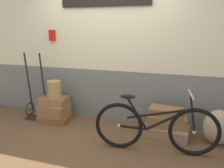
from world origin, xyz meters
TOP-DOWN VIEW (x-y plane):
  - ground at (0.00, 0.00)m, footprint 8.55×5.20m
  - station_building at (0.01, 0.85)m, footprint 6.55×0.74m
  - suitcase_0 at (-0.96, 0.38)m, footprint 0.60×0.47m
  - suitcase_1 at (-0.97, 0.38)m, footprint 0.55×0.42m
  - suitcase_2 at (-0.98, 0.42)m, footprint 0.52×0.38m
  - suitcase_3 at (1.11, 0.39)m, footprint 0.73×0.47m
  - suitcase_4 at (1.10, 0.40)m, footprint 0.63×0.38m
  - suitcase_5 at (1.08, 0.41)m, footprint 0.56×0.36m
  - wicker_basket at (-0.94, 0.40)m, footprint 0.25×0.25m
  - luggage_trolley at (-1.39, 0.45)m, footprint 0.41×0.35m
  - burlap_sack at (1.86, 0.36)m, footprint 0.44×0.37m
  - bicycle at (0.98, -0.14)m, footprint 1.73×0.46m

SIDE VIEW (x-z plane):
  - ground at x=0.00m, z-range -0.06..0.00m
  - suitcase_0 at x=-0.96m, z-range 0.00..0.11m
  - suitcase_3 at x=1.11m, z-range 0.00..0.16m
  - suitcase_1 at x=-0.97m, z-range 0.11..0.32m
  - suitcase_4 at x=1.10m, z-range 0.16..0.35m
  - burlap_sack at x=1.86m, z-range 0.00..0.54m
  - luggage_trolley at x=-1.39m, z-range -0.33..0.94m
  - bicycle at x=0.98m, z-range -0.08..0.81m
  - suitcase_2 at x=-0.98m, z-range 0.32..0.45m
  - suitcase_5 at x=1.08m, z-range 0.35..0.47m
  - wicker_basket at x=-0.94m, z-range 0.45..0.77m
  - station_building at x=0.01m, z-range 0.00..2.82m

